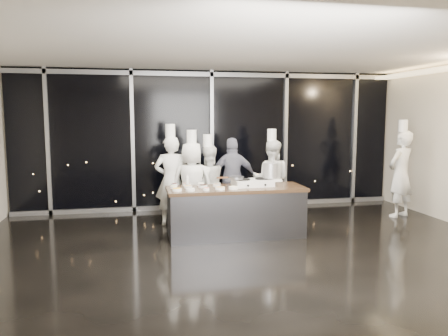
# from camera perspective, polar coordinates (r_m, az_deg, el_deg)

# --- Properties ---
(ground) EXTENTS (9.00, 9.00, 0.00)m
(ground) POSITION_cam_1_polar(r_m,az_deg,el_deg) (7.16, 3.22, -10.81)
(ground) COLOR black
(ground) RESTS_ON ground
(room_shell) EXTENTS (9.02, 7.02, 3.21)m
(room_shell) POSITION_cam_1_polar(r_m,az_deg,el_deg) (6.86, 4.78, 7.45)
(room_shell) COLOR beige
(room_shell) RESTS_ON ground
(window_wall) EXTENTS (8.90, 0.11, 3.20)m
(window_wall) POSITION_cam_1_polar(r_m,az_deg,el_deg) (10.19, -1.64, 3.66)
(window_wall) COLOR black
(window_wall) RESTS_ON ground
(demo_counter) EXTENTS (2.46, 0.86, 0.90)m
(demo_counter) POSITION_cam_1_polar(r_m,az_deg,el_deg) (7.88, 1.57, -5.72)
(demo_counter) COLOR #36363B
(demo_counter) RESTS_ON ground
(stove) EXTENTS (0.72, 0.48, 0.14)m
(stove) POSITION_cam_1_polar(r_m,az_deg,el_deg) (7.92, 3.76, -1.91)
(stove) COLOR silver
(stove) RESTS_ON demo_counter
(frying_pan) EXTENTS (0.50, 0.30, 0.05)m
(frying_pan) POSITION_cam_1_polar(r_m,az_deg,el_deg) (7.82, 1.48, -1.27)
(frying_pan) COLOR gray
(frying_pan) RESTS_ON stove
(stock_pot) EXTENTS (0.29, 0.29, 0.27)m
(stock_pot) POSITION_cam_1_polar(r_m,az_deg,el_deg) (7.99, 6.05, -0.33)
(stock_pot) COLOR #B2B2B4
(stock_pot) RESTS_ON stove
(prep_bowls) EXTENTS (1.15, 0.72, 0.05)m
(prep_bowls) POSITION_cam_1_polar(r_m,az_deg,el_deg) (7.68, -3.23, -2.49)
(prep_bowls) COLOR white
(prep_bowls) RESTS_ON demo_counter
(squeeze_bottle) EXTENTS (0.06, 0.06, 0.22)m
(squeeze_bottle) POSITION_cam_1_polar(r_m,az_deg,el_deg) (7.88, -4.81, -1.68)
(squeeze_bottle) COLOR silver
(squeeze_bottle) RESTS_ON demo_counter
(chef_far_left) EXTENTS (0.68, 0.48, 2.01)m
(chef_far_left) POSITION_cam_1_polar(r_m,az_deg,el_deg) (8.70, -6.94, -1.53)
(chef_far_left) COLOR white
(chef_far_left) RESTS_ON ground
(chef_left) EXTENTS (0.88, 0.64, 1.89)m
(chef_left) POSITION_cam_1_polar(r_m,az_deg,el_deg) (8.59, -4.20, -2.02)
(chef_left) COLOR white
(chef_left) RESTS_ON ground
(chef_center) EXTENTS (0.87, 0.74, 1.79)m
(chef_center) POSITION_cam_1_polar(r_m,az_deg,el_deg) (8.91, -2.12, -2.01)
(chef_center) COLOR white
(chef_center) RESTS_ON ground
(guest) EXTENTS (1.03, 0.48, 1.71)m
(guest) POSITION_cam_1_polar(r_m,az_deg,el_deg) (9.21, 1.16, -1.33)
(guest) COLOR #121433
(guest) RESTS_ON ground
(chef_right) EXTENTS (0.98, 0.88, 1.89)m
(chef_right) POSITION_cam_1_polar(r_m,az_deg,el_deg) (9.25, 6.17, -1.42)
(chef_right) COLOR white
(chef_right) RESTS_ON ground
(chef_side) EXTENTS (0.80, 0.68, 2.08)m
(chef_side) POSITION_cam_1_polar(r_m,az_deg,el_deg) (10.05, 22.07, -0.64)
(chef_side) COLOR white
(chef_side) RESTS_ON ground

